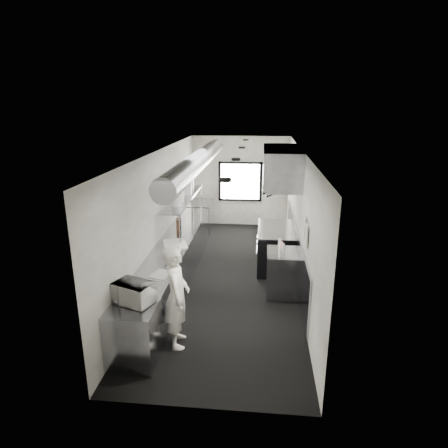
% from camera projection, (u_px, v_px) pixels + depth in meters
% --- Properties ---
extents(floor, '(3.00, 8.00, 0.01)m').
position_uv_depth(floor, '(229.00, 276.00, 8.76)').
color(floor, black).
rests_on(floor, ground).
extents(ceiling, '(3.00, 8.00, 0.01)m').
position_uv_depth(ceiling, '(230.00, 151.00, 7.93)').
color(ceiling, silver).
rests_on(ceiling, wall_back).
extents(wall_back, '(3.00, 0.02, 2.80)m').
position_uv_depth(wall_back, '(240.00, 181.00, 12.15)').
color(wall_back, silver).
rests_on(wall_back, floor).
extents(wall_front, '(3.00, 0.02, 2.80)m').
position_uv_depth(wall_front, '(200.00, 311.00, 4.54)').
color(wall_front, silver).
rests_on(wall_front, floor).
extents(wall_left, '(0.02, 8.00, 2.80)m').
position_uv_depth(wall_left, '(161.00, 215.00, 8.49)').
color(wall_left, silver).
rests_on(wall_left, floor).
extents(wall_right, '(0.02, 8.00, 2.80)m').
position_uv_depth(wall_right, '(300.00, 219.00, 8.20)').
color(wall_right, silver).
rests_on(wall_right, floor).
extents(wall_cladding, '(0.03, 5.50, 1.10)m').
position_uv_depth(wall_cladding, '(296.00, 251.00, 8.74)').
color(wall_cladding, gray).
rests_on(wall_cladding, wall_right).
extents(hvac_duct, '(0.40, 6.40, 0.40)m').
position_uv_depth(hvac_duct, '(199.00, 160.00, 8.45)').
color(hvac_duct, gray).
rests_on(hvac_duct, ceiling).
extents(service_window, '(1.36, 0.05, 1.25)m').
position_uv_depth(service_window, '(240.00, 182.00, 12.11)').
color(service_window, white).
rests_on(service_window, wall_back).
extents(exhaust_hood, '(0.81, 2.20, 0.88)m').
position_uv_depth(exhaust_hood, '(281.00, 167.00, 8.61)').
color(exhaust_hood, gray).
rests_on(exhaust_hood, ceiling).
extents(prep_counter, '(0.70, 6.00, 0.90)m').
position_uv_depth(prep_counter, '(173.00, 265.00, 8.26)').
color(prep_counter, gray).
rests_on(prep_counter, floor).
extents(pass_shelf, '(0.45, 3.00, 0.68)m').
position_uv_depth(pass_shelf, '(184.00, 199.00, 9.37)').
color(pass_shelf, gray).
rests_on(pass_shelf, prep_counter).
extents(range, '(0.88, 1.60, 0.94)m').
position_uv_depth(range, '(275.00, 247.00, 9.19)').
color(range, black).
rests_on(range, floor).
extents(bottle_station, '(0.65, 0.80, 0.90)m').
position_uv_depth(bottle_station, '(283.00, 273.00, 7.85)').
color(bottle_station, gray).
rests_on(bottle_station, floor).
extents(far_work_table, '(0.70, 1.20, 0.90)m').
position_uv_depth(far_work_table, '(200.00, 217.00, 11.78)').
color(far_work_table, gray).
rests_on(far_work_table, floor).
extents(notice_sheet_a, '(0.02, 0.28, 0.38)m').
position_uv_depth(notice_sheet_a, '(305.00, 227.00, 7.01)').
color(notice_sheet_a, silver).
rests_on(notice_sheet_a, wall_right).
extents(notice_sheet_b, '(0.02, 0.28, 0.38)m').
position_uv_depth(notice_sheet_b, '(306.00, 236.00, 6.69)').
color(notice_sheet_b, silver).
rests_on(notice_sheet_b, wall_right).
extents(line_cook, '(0.51, 0.68, 1.69)m').
position_uv_depth(line_cook, '(177.00, 296.00, 6.06)').
color(line_cook, silver).
rests_on(line_cook, floor).
extents(microwave, '(0.64, 0.57, 0.32)m').
position_uv_depth(microwave, '(134.00, 293.00, 5.72)').
color(microwave, silver).
rests_on(microwave, prep_counter).
extents(deli_tub_a, '(0.19, 0.19, 0.11)m').
position_uv_depth(deli_tub_a, '(135.00, 284.00, 6.23)').
color(deli_tub_a, '#A5B1A3').
rests_on(deli_tub_a, prep_counter).
extents(deli_tub_b, '(0.18, 0.18, 0.11)m').
position_uv_depth(deli_tub_b, '(136.00, 284.00, 6.23)').
color(deli_tub_b, '#A5B1A3').
rests_on(deli_tub_b, prep_counter).
extents(newspaper, '(0.40, 0.45, 0.01)m').
position_uv_depth(newspaper, '(161.00, 274.00, 6.70)').
color(newspaper, white).
rests_on(newspaper, prep_counter).
extents(small_plate, '(0.20, 0.20, 0.01)m').
position_uv_depth(small_plate, '(170.00, 256.00, 7.50)').
color(small_plate, white).
rests_on(small_plate, prep_counter).
extents(pastry, '(0.09, 0.09, 0.09)m').
position_uv_depth(pastry, '(170.00, 253.00, 7.49)').
color(pastry, '#D8BB71').
rests_on(pastry, small_plate).
extents(cutting_board, '(0.64, 0.74, 0.02)m').
position_uv_depth(cutting_board, '(175.00, 244.00, 8.14)').
color(cutting_board, silver).
rests_on(cutting_board, prep_counter).
extents(knife_block, '(0.16, 0.25, 0.25)m').
position_uv_depth(knife_block, '(179.00, 224.00, 9.07)').
color(knife_block, '#522D1C').
rests_on(knife_block, prep_counter).
extents(plate_stack_a, '(0.25, 0.25, 0.25)m').
position_uv_depth(plate_stack_a, '(177.00, 200.00, 8.52)').
color(plate_stack_a, white).
rests_on(plate_stack_a, pass_shelf).
extents(plate_stack_b, '(0.31, 0.31, 0.30)m').
position_uv_depth(plate_stack_b, '(179.00, 195.00, 8.89)').
color(plate_stack_b, white).
rests_on(plate_stack_b, pass_shelf).
extents(plate_stack_c, '(0.30, 0.30, 0.36)m').
position_uv_depth(plate_stack_c, '(187.00, 187.00, 9.59)').
color(plate_stack_c, white).
rests_on(plate_stack_c, pass_shelf).
extents(plate_stack_d, '(0.32, 0.32, 0.40)m').
position_uv_depth(plate_stack_d, '(189.00, 183.00, 10.05)').
color(plate_stack_d, white).
rests_on(plate_stack_d, pass_shelf).
extents(squeeze_bottle_a, '(0.06, 0.06, 0.17)m').
position_uv_depth(squeeze_bottle_a, '(280.00, 253.00, 7.46)').
color(squeeze_bottle_a, silver).
rests_on(squeeze_bottle_a, bottle_station).
extents(squeeze_bottle_b, '(0.07, 0.07, 0.17)m').
position_uv_depth(squeeze_bottle_b, '(281.00, 251.00, 7.54)').
color(squeeze_bottle_b, silver).
rests_on(squeeze_bottle_b, bottle_station).
extents(squeeze_bottle_c, '(0.06, 0.06, 0.17)m').
position_uv_depth(squeeze_bottle_c, '(283.00, 248.00, 7.71)').
color(squeeze_bottle_c, silver).
rests_on(squeeze_bottle_c, bottle_station).
extents(squeeze_bottle_d, '(0.06, 0.06, 0.17)m').
position_uv_depth(squeeze_bottle_d, '(281.00, 246.00, 7.82)').
color(squeeze_bottle_d, silver).
rests_on(squeeze_bottle_d, bottle_station).
extents(squeeze_bottle_e, '(0.08, 0.08, 0.18)m').
position_uv_depth(squeeze_bottle_e, '(280.00, 243.00, 7.97)').
color(squeeze_bottle_e, silver).
rests_on(squeeze_bottle_e, bottle_station).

